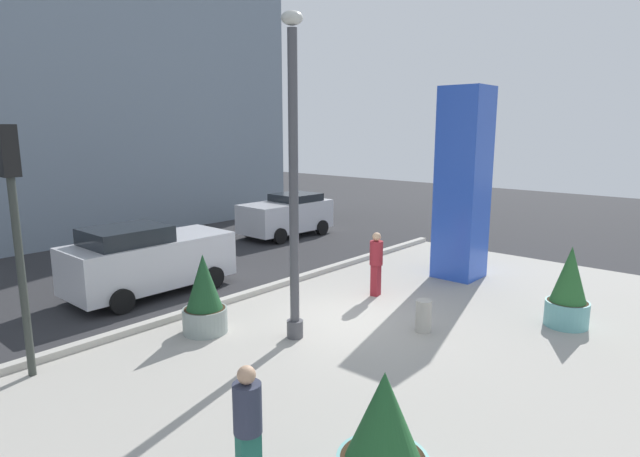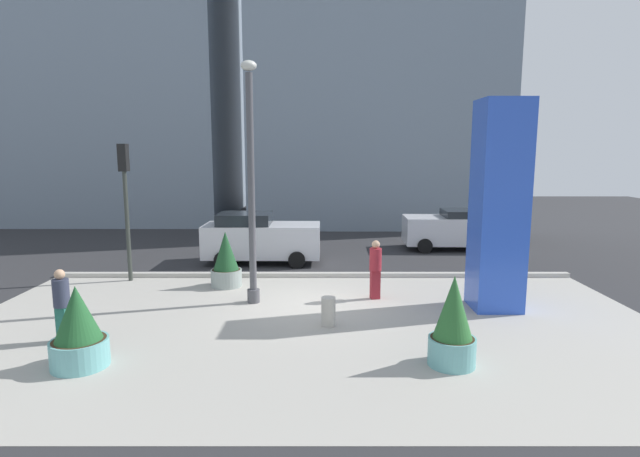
# 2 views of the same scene
# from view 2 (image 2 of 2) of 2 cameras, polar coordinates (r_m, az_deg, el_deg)

# --- Properties ---
(ground_plane) EXTENTS (60.00, 60.00, 0.00)m
(ground_plane) POSITION_cam_2_polar(r_m,az_deg,el_deg) (18.42, -1.03, -4.90)
(ground_plane) COLOR #2D2D30
(plaza_pavement) EXTENTS (18.00, 10.00, 0.02)m
(plaza_pavement) POSITION_cam_2_polar(r_m,az_deg,el_deg) (12.68, -1.42, -11.41)
(plaza_pavement) COLOR #ADA89E
(plaza_pavement) RESTS_ON ground_plane
(curb_strip) EXTENTS (18.00, 0.24, 0.16)m
(curb_strip) POSITION_cam_2_polar(r_m,az_deg,el_deg) (17.55, -1.07, -5.34)
(curb_strip) COLOR #B7B2A8
(curb_strip) RESTS_ON ground_plane
(lamp_post) EXTENTS (0.44, 0.44, 6.83)m
(lamp_post) POSITION_cam_2_polar(r_m,az_deg,el_deg) (14.23, -8.08, 4.51)
(lamp_post) COLOR #4C4C51
(lamp_post) RESTS_ON ground_plane
(art_pillar_blue) EXTENTS (1.29, 1.29, 5.77)m
(art_pillar_blue) POSITION_cam_2_polar(r_m,az_deg,el_deg) (14.50, 19.58, 2.39)
(art_pillar_blue) COLOR blue
(art_pillar_blue) RESTS_ON ground_plane
(potted_plant_curbside) EXTENTS (1.00, 1.00, 1.82)m
(potted_plant_curbside) POSITION_cam_2_polar(r_m,az_deg,el_deg) (16.48, -10.92, -3.79)
(potted_plant_curbside) COLOR gray
(potted_plant_curbside) RESTS_ON ground_plane
(potted_plant_near_right) EXTENTS (1.15, 1.15, 1.72)m
(potted_plant_near_right) POSITION_cam_2_polar(r_m,az_deg,el_deg) (11.47, -26.14, -10.52)
(potted_plant_near_right) COLOR #6BB2B2
(potted_plant_near_right) RESTS_ON ground_plane
(potted_plant_mid_plaza) EXTENTS (0.98, 0.98, 1.92)m
(potted_plant_mid_plaza) POSITION_cam_2_polar(r_m,az_deg,el_deg) (10.73, 14.78, -10.66)
(potted_plant_mid_plaza) COLOR #6BB2B2
(potted_plant_mid_plaza) RESTS_ON ground_plane
(concrete_bollard) EXTENTS (0.36, 0.36, 0.75)m
(concrete_bollard) POSITION_cam_2_polar(r_m,az_deg,el_deg) (12.75, 0.77, -9.51)
(concrete_bollard) COLOR #B2ADA3
(concrete_bollard) RESTS_ON ground_plane
(traffic_light_corner) EXTENTS (0.28, 0.42, 4.62)m
(traffic_light_corner) POSITION_cam_2_polar(r_m,az_deg,el_deg) (17.80, -21.60, 4.12)
(traffic_light_corner) COLOR #333833
(traffic_light_corner) RESTS_ON ground_plane
(car_passing_lane) EXTENTS (4.07, 2.20, 1.78)m
(car_passing_lane) POSITION_cam_2_polar(r_m,az_deg,el_deg) (23.05, 14.54, -0.04)
(car_passing_lane) COLOR silver
(car_passing_lane) RESTS_ON ground_plane
(car_curb_east) EXTENTS (4.54, 2.13, 1.98)m
(car_curb_east) POSITION_cam_2_polar(r_m,az_deg,el_deg) (19.74, -7.04, -1.09)
(car_curb_east) COLOR silver
(car_curb_east) RESTS_ON ground_plane
(pedestrian_on_sidewalk) EXTENTS (0.45, 0.45, 1.73)m
(pedestrian_on_sidewalk) POSITION_cam_2_polar(r_m,az_deg,el_deg) (12.98, -27.66, -7.48)
(pedestrian_on_sidewalk) COLOR #236656
(pedestrian_on_sidewalk) RESTS_ON ground_plane
(pedestrian_crossing) EXTENTS (0.41, 0.41, 1.78)m
(pedestrian_crossing) POSITION_cam_2_polar(r_m,az_deg,el_deg) (14.90, 6.17, -4.34)
(pedestrian_crossing) COLOR maroon
(pedestrian_crossing) RESTS_ON ground_plane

